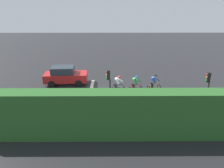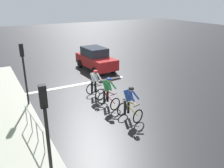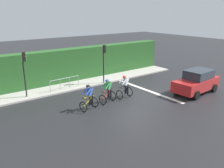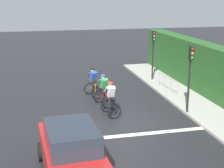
# 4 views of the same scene
# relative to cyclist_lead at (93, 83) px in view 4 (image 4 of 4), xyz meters

# --- Properties ---
(ground_plane) EXTENTS (80.00, 80.00, 0.00)m
(ground_plane) POSITION_rel_cyclist_lead_xyz_m (0.44, -4.28, -0.80)
(ground_plane) COLOR black
(sidewalk_kerb) EXTENTS (2.80, 19.77, 0.12)m
(sidewalk_kerb) POSITION_rel_cyclist_lead_xyz_m (5.22, -2.28, -0.74)
(sidewalk_kerb) COLOR #ADA89E
(sidewalk_kerb) RESTS_ON ground
(stone_wall_low) EXTENTS (0.44, 19.77, 0.48)m
(stone_wall_low) POSITION_rel_cyclist_lead_xyz_m (6.12, -2.28, -0.56)
(stone_wall_low) COLOR tan
(stone_wall_low) RESTS_ON ground
(hedge_wall) EXTENTS (1.10, 19.77, 2.91)m
(hedge_wall) POSITION_rel_cyclist_lead_xyz_m (6.42, -2.28, 0.66)
(hedge_wall) COLOR #265623
(hedge_wall) RESTS_ON ground
(road_marking_stop_line) EXTENTS (7.00, 0.30, 0.01)m
(road_marking_stop_line) POSITION_rel_cyclist_lead_xyz_m (0.44, -5.64, -0.79)
(road_marking_stop_line) COLOR silver
(road_marking_stop_line) RESTS_ON ground
(cyclist_lead) EXTENTS (0.93, 1.21, 1.66)m
(cyclist_lead) POSITION_rel_cyclist_lead_xyz_m (0.00, 0.00, 0.00)
(cyclist_lead) COLOR black
(cyclist_lead) RESTS_ON ground
(cyclist_second) EXTENTS (0.91, 1.21, 1.66)m
(cyclist_second) POSITION_rel_cyclist_lead_xyz_m (0.26, -1.66, 0.00)
(cyclist_second) COLOR black
(cyclist_second) RESTS_ON ground
(cyclist_mid) EXTENTS (0.79, 1.15, 1.66)m
(cyclist_mid) POSITION_rel_cyclist_lead_xyz_m (0.28, -3.19, 0.00)
(cyclist_mid) COLOR black
(cyclist_mid) RESTS_ON ground
(car_red) EXTENTS (2.07, 4.19, 1.76)m
(car_red) POSITION_rel_cyclist_lead_xyz_m (-2.18, -8.27, 0.08)
(car_red) COLOR #B21E1E
(car_red) RESTS_ON ground
(traffic_light_near_crossing) EXTENTS (0.21, 0.31, 3.34)m
(traffic_light_near_crossing) POSITION_rel_cyclist_lead_xyz_m (3.92, -3.92, 1.43)
(traffic_light_near_crossing) COLOR black
(traffic_light_near_crossing) RESTS_ON ground
(traffic_light_far_junction) EXTENTS (0.22, 0.31, 3.34)m
(traffic_light_far_junction) POSITION_rel_cyclist_lead_xyz_m (4.43, 2.51, 1.43)
(traffic_light_far_junction) COLOR black
(traffic_light_far_junction) RESTS_ON ground
(pedestrian_railing_kerbside) EXTENTS (0.21, 2.54, 1.03)m
(pedestrian_railing_kerbside) POSITION_rel_cyclist_lead_xyz_m (4.32, -0.41, -0.05)
(pedestrian_railing_kerbside) COLOR #999EA3
(pedestrian_railing_kerbside) RESTS_ON ground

